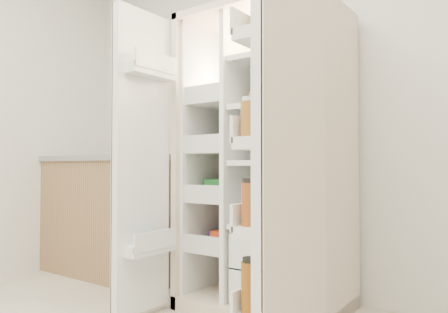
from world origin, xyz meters
The scene contains 5 objects.
wall_back centered at (0.00, 2.00, 1.35)m, with size 4.00×0.02×2.70m, color silver.
refrigerator centered at (0.03, 1.65, 0.74)m, with size 0.92×0.70×1.80m.
freezer_door centered at (-0.49, 1.05, 0.89)m, with size 0.15×0.40×1.72m.
fridge_door centered at (0.49, 0.96, 0.87)m, with size 0.17×0.58×1.72m.
kitchen_counter centered at (-1.38, 1.66, 0.48)m, with size 1.31×0.70×0.95m.
Camera 1 is at (1.32, -0.65, 0.85)m, focal length 34.00 mm.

